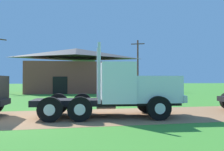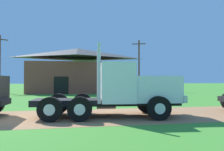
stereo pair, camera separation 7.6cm
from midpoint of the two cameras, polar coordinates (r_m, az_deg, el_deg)
ground_plane at (r=11.36m, az=-22.41°, el=-10.06°), size 200.00×200.00×0.00m
dirt_track at (r=11.36m, az=-22.41°, el=-10.04°), size 120.00×5.07×0.01m
truck_foreground_white at (r=10.94m, az=3.43°, el=-3.91°), size 7.19×3.16×3.45m
shed_building at (r=31.84m, az=-8.73°, el=1.10°), size 13.86×7.51×6.25m
utility_pole_near at (r=35.18m, az=-26.69°, el=3.11°), size 1.86×1.41×8.12m
utility_pole_far at (r=36.84m, az=6.96°, el=2.95°), size 2.09×0.96×8.29m
tree_right at (r=44.99m, az=-6.83°, el=2.78°), size 4.69×4.69×7.45m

